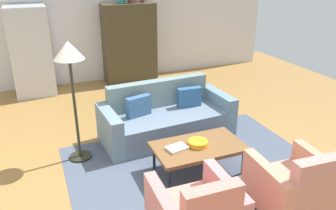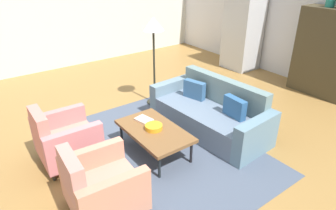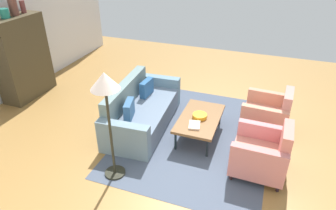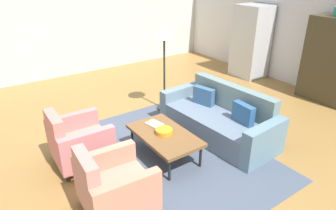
{
  "view_description": "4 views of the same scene",
  "coord_description": "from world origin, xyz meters",
  "px_view_note": "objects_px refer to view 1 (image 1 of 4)",
  "views": [
    {
      "loc": [
        -1.49,
        -3.57,
        2.64
      ],
      "look_at": [
        0.16,
        0.48,
        0.8
      ],
      "focal_mm": 36.31,
      "sensor_mm": 36.0,
      "label": 1
    },
    {
      "loc": [
        3.55,
        -2.17,
        2.72
      ],
      "look_at": [
        0.23,
        0.27,
        0.65
      ],
      "focal_mm": 31.99,
      "sensor_mm": 36.0,
      "label": 2
    },
    {
      "loc": [
        -4.08,
        -1.09,
        3.25
      ],
      "look_at": [
        0.32,
        0.51,
        0.57
      ],
      "focal_mm": 31.81,
      "sensor_mm": 36.0,
      "label": 3
    },
    {
      "loc": [
        3.65,
        -2.3,
        2.73
      ],
      "look_at": [
        0.15,
        0.13,
        0.75
      ],
      "focal_mm": 32.08,
      "sensor_mm": 36.0,
      "label": 4
    }
  ],
  "objects_px": {
    "book_stack": "(177,148)",
    "floor_lamp": "(70,62)",
    "coffee_table": "(199,148)",
    "cabinet": "(130,43)",
    "fruit_bowl": "(198,143)",
    "refrigerator": "(31,52)",
    "couch": "(165,118)",
    "armchair_right": "(295,189)"
  },
  "relations": [
    {
      "from": "book_stack",
      "to": "floor_lamp",
      "type": "distance_m",
      "value": 1.79
    },
    {
      "from": "floor_lamp",
      "to": "coffee_table",
      "type": "bearing_deg",
      "value": -34.24
    },
    {
      "from": "cabinet",
      "to": "floor_lamp",
      "type": "distance_m",
      "value": 3.63
    },
    {
      "from": "fruit_bowl",
      "to": "refrigerator",
      "type": "xyz_separation_m",
      "value": [
        -1.87,
        4.02,
        0.48
      ]
    },
    {
      "from": "couch",
      "to": "cabinet",
      "type": "xyz_separation_m",
      "value": [
        0.28,
        2.94,
        0.61
      ]
    },
    {
      "from": "couch",
      "to": "refrigerator",
      "type": "distance_m",
      "value": 3.46
    },
    {
      "from": "couch",
      "to": "cabinet",
      "type": "relative_size",
      "value": 1.2
    },
    {
      "from": "book_stack",
      "to": "cabinet",
      "type": "bearing_deg",
      "value": 81.94
    },
    {
      "from": "refrigerator",
      "to": "floor_lamp",
      "type": "distance_m",
      "value": 3.13
    },
    {
      "from": "couch",
      "to": "fruit_bowl",
      "type": "xyz_separation_m",
      "value": [
        -0.01,
        -1.19,
        0.15
      ]
    },
    {
      "from": "cabinet",
      "to": "floor_lamp",
      "type": "height_order",
      "value": "cabinet"
    },
    {
      "from": "armchair_right",
      "to": "book_stack",
      "type": "xyz_separation_m",
      "value": [
        -0.9,
        1.18,
        0.08
      ]
    },
    {
      "from": "armchair_right",
      "to": "fruit_bowl",
      "type": "bearing_deg",
      "value": 120.84
    },
    {
      "from": "coffee_table",
      "to": "book_stack",
      "type": "height_order",
      "value": "book_stack"
    },
    {
      "from": "cabinet",
      "to": "refrigerator",
      "type": "distance_m",
      "value": 2.16
    },
    {
      "from": "armchair_right",
      "to": "book_stack",
      "type": "bearing_deg",
      "value": 130.74
    },
    {
      "from": "floor_lamp",
      "to": "cabinet",
      "type": "bearing_deg",
      "value": 61.66
    },
    {
      "from": "couch",
      "to": "coffee_table",
      "type": "xyz_separation_m",
      "value": [
        0.01,
        -1.19,
        0.08
      ]
    },
    {
      "from": "couch",
      "to": "book_stack",
      "type": "height_order",
      "value": "couch"
    },
    {
      "from": "book_stack",
      "to": "floor_lamp",
      "type": "bearing_deg",
      "value": 139.54
    },
    {
      "from": "armchair_right",
      "to": "couch",
      "type": "bearing_deg",
      "value": 107.7
    },
    {
      "from": "armchair_right",
      "to": "fruit_bowl",
      "type": "height_order",
      "value": "armchair_right"
    },
    {
      "from": "cabinet",
      "to": "armchair_right",
      "type": "bearing_deg",
      "value": -86.53
    },
    {
      "from": "coffee_table",
      "to": "floor_lamp",
      "type": "xyz_separation_m",
      "value": [
        -1.43,
        0.97,
        1.07
      ]
    },
    {
      "from": "refrigerator",
      "to": "floor_lamp",
      "type": "xyz_separation_m",
      "value": [
        0.46,
        -3.05,
        0.52
      ]
    },
    {
      "from": "coffee_table",
      "to": "cabinet",
      "type": "relative_size",
      "value": 0.67
    },
    {
      "from": "couch",
      "to": "cabinet",
      "type": "height_order",
      "value": "cabinet"
    },
    {
      "from": "coffee_table",
      "to": "book_stack",
      "type": "bearing_deg",
      "value": 177.09
    },
    {
      "from": "fruit_bowl",
      "to": "refrigerator",
      "type": "bearing_deg",
      "value": 114.95
    },
    {
      "from": "coffee_table",
      "to": "cabinet",
      "type": "bearing_deg",
      "value": 86.18
    },
    {
      "from": "book_stack",
      "to": "refrigerator",
      "type": "relative_size",
      "value": 0.16
    },
    {
      "from": "armchair_right",
      "to": "floor_lamp",
      "type": "height_order",
      "value": "floor_lamp"
    },
    {
      "from": "fruit_bowl",
      "to": "book_stack",
      "type": "distance_m",
      "value": 0.3
    },
    {
      "from": "couch",
      "to": "floor_lamp",
      "type": "distance_m",
      "value": 1.85
    },
    {
      "from": "coffee_table",
      "to": "fruit_bowl",
      "type": "relative_size",
      "value": 4.61
    },
    {
      "from": "fruit_bowl",
      "to": "armchair_right",
      "type": "bearing_deg",
      "value": -62.52
    },
    {
      "from": "couch",
      "to": "armchair_right",
      "type": "bearing_deg",
      "value": 100.83
    },
    {
      "from": "couch",
      "to": "armchair_right",
      "type": "relative_size",
      "value": 2.44
    },
    {
      "from": "floor_lamp",
      "to": "armchair_right",
      "type": "bearing_deg",
      "value": -46.57
    },
    {
      "from": "couch",
      "to": "armchair_right",
      "type": "distance_m",
      "value": 2.43
    },
    {
      "from": "coffee_table",
      "to": "armchair_right",
      "type": "relative_size",
      "value": 1.36
    },
    {
      "from": "armchair_right",
      "to": "cabinet",
      "type": "distance_m",
      "value": 5.33
    }
  ]
}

